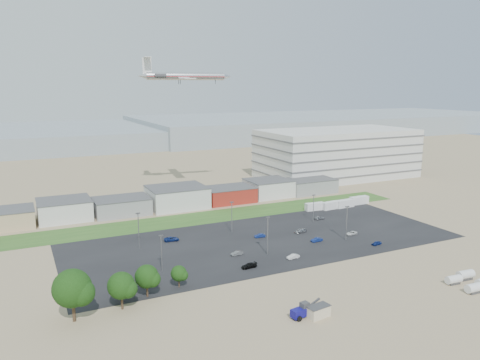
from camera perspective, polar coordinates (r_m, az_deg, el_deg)
ground at (r=128.13m, az=5.18°, el=-10.21°), size 700.00×700.00×0.00m
parking_lot at (r=146.75m, az=2.82°, el=-7.34°), size 120.00×50.00×0.01m
grass_strip at (r=172.38m, az=-3.76°, el=-4.50°), size 160.00×16.00×0.02m
hills_backdrop at (r=431.26m, az=-12.08°, el=5.41°), size 700.00×200.00×9.00m
building_row at (r=183.71m, az=-10.95°, el=-2.41°), size 170.00×20.00×8.00m
parking_garage at (r=251.07m, az=11.74°, el=3.19°), size 80.00×40.00×25.00m
portable_shed at (r=101.72m, az=9.55°, el=-15.52°), size 5.28×3.25×2.50m
telehandler at (r=100.92m, az=7.51°, el=-15.49°), size 7.80×3.65×3.13m
storage_tank_nw at (r=126.52m, az=24.60°, el=-10.96°), size 4.06×2.26×2.35m
storage_tank_ne at (r=130.44m, az=25.78°, el=-10.34°), size 4.49×2.52×2.59m
storage_tank_sw at (r=123.46m, az=26.63°, el=-11.66°), size 4.25×2.30×2.48m
box_trailer_a at (r=183.22m, az=9.09°, el=-3.21°), size 7.82×2.97×2.87m
box_trailer_b at (r=185.89m, az=11.00°, el=-3.06°), size 7.95×3.18×2.91m
box_trailer_c at (r=189.72m, az=12.64°, el=-2.82°), size 8.10×2.85×3.00m
box_trailer_d at (r=196.24m, az=14.30°, el=-2.41°), size 8.35×2.69×3.12m
tree_far_left at (r=102.37m, az=-19.76°, el=-12.77°), size 8.38×8.38×12.57m
tree_left at (r=105.23m, az=-14.26°, el=-12.70°), size 6.29×6.29×9.43m
tree_mid at (r=109.21m, az=-14.25°, el=-12.37°), size 4.91×4.91×7.37m
tree_right at (r=109.85m, az=-11.29°, el=-11.75°), size 5.72×5.72×8.59m
tree_near at (r=113.96m, az=-7.48°, el=-11.42°), size 4.07×4.07×6.11m
lightpole_front_l at (r=123.08m, az=-9.55°, el=-8.82°), size 1.15×0.48×9.76m
lightpole_front_m at (r=133.35m, az=3.39°, el=-6.80°), size 1.29×0.54×10.99m
lightpole_front_r at (r=148.95m, az=12.86°, el=-5.17°), size 1.27×0.53×10.79m
lightpole_back_l at (r=141.27m, az=-12.25°, el=-6.05°), size 1.27×0.53×10.76m
lightpole_back_m at (r=152.72m, az=-1.00°, el=-4.56°), size 1.21×0.51×10.32m
lightpole_back_r at (r=167.11m, az=8.94°, el=-3.41°), size 1.14×0.48×9.69m
airliner at (r=208.57m, az=-6.62°, el=12.46°), size 44.94×33.62×12.27m
parked_car_0 at (r=155.87m, az=13.46°, el=-6.31°), size 4.22×2.34×1.12m
parked_car_1 at (r=147.02m, az=9.33°, el=-7.19°), size 3.85×1.44×1.26m
parked_car_2 at (r=148.10m, az=16.31°, el=-7.40°), size 3.47×1.70×1.14m
parked_car_3 at (r=125.16m, az=1.11°, el=-10.39°), size 4.46×2.05×1.26m
parked_car_4 at (r=133.95m, az=-0.38°, el=-8.92°), size 3.70×1.55×1.19m
parked_car_7 at (r=149.24m, az=2.44°, el=-6.79°), size 3.67×1.71×1.16m
parked_car_8 at (r=170.97m, az=9.65°, el=-4.55°), size 3.90×1.67×1.31m
parked_car_9 at (r=147.22m, az=-8.34°, el=-7.13°), size 4.91×2.66×1.31m
parked_car_10 at (r=116.69m, az=-10.88°, el=-12.28°), size 4.38×2.05×1.24m
parked_car_12 at (r=154.99m, az=7.37°, el=-6.17°), size 4.34×2.10×1.22m
parked_car_13 at (r=132.27m, az=6.49°, el=-9.25°), size 3.86×1.71×1.23m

